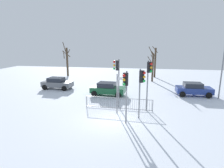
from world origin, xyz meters
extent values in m
plane|color=silver|center=(0.00, 0.00, 0.00)|extent=(60.00, 60.00, 0.00)
cylinder|color=slate|center=(-0.05, 2.91, 2.21)|extent=(0.11, 0.11, 4.42)
cube|color=black|center=(-0.22, 2.89, 3.87)|extent=(0.26, 0.34, 0.90)
sphere|color=red|center=(-0.46, 2.86, 4.17)|extent=(0.20, 0.20, 0.20)
sphere|color=orange|center=(-0.46, 2.86, 3.87)|extent=(0.20, 0.20, 0.20)
sphere|color=green|center=(-0.46, 2.86, 3.57)|extent=(0.20, 0.20, 0.20)
cylinder|color=slate|center=(0.94, -0.56, 1.95)|extent=(0.11, 0.11, 3.89)
cube|color=black|center=(0.88, -0.71, 3.34)|extent=(0.38, 0.32, 0.90)
sphere|color=red|center=(0.79, -0.94, 3.64)|extent=(0.20, 0.20, 0.20)
sphere|color=orange|center=(0.79, -0.94, 3.34)|extent=(0.20, 0.20, 0.20)
sphere|color=green|center=(0.79, -0.94, 3.04)|extent=(0.20, 0.20, 0.20)
cylinder|color=slate|center=(1.85, 0.50, 1.96)|extent=(0.11, 0.11, 3.92)
cube|color=black|center=(1.97, 0.39, 3.37)|extent=(0.38, 0.39, 0.90)
sphere|color=red|center=(2.16, 0.23, 3.67)|extent=(0.20, 0.20, 0.20)
sphere|color=orange|center=(2.16, 0.23, 3.37)|extent=(0.20, 0.20, 0.20)
sphere|color=green|center=(2.16, 0.23, 3.07)|extent=(0.20, 0.20, 0.20)
cylinder|color=slate|center=(2.47, 2.38, 2.19)|extent=(0.11, 0.11, 4.39)
cube|color=black|center=(2.57, 2.25, 3.84)|extent=(0.39, 0.36, 0.90)
sphere|color=red|center=(2.71, 2.04, 4.14)|extent=(0.20, 0.20, 0.20)
sphere|color=orange|center=(2.71, 2.04, 3.84)|extent=(0.20, 0.20, 0.20)
sphere|color=green|center=(2.71, 2.04, 3.54)|extent=(0.20, 0.20, 0.20)
cylinder|color=slate|center=(0.02, 1.28, 1.68)|extent=(0.09, 0.09, 3.36)
cube|color=white|center=(0.40, 1.19, 3.01)|extent=(0.69, 0.19, 0.22)
cube|color=slate|center=(0.00, 2.28, 1.05)|extent=(5.98, 0.37, 0.04)
cube|color=slate|center=(0.00, 2.28, 0.12)|extent=(5.98, 0.37, 0.04)
cylinder|color=slate|center=(-2.90, 2.44, 0.53)|extent=(0.02, 0.02, 1.05)
cylinder|color=slate|center=(-2.72, 2.43, 0.53)|extent=(0.02, 0.02, 1.05)
cylinder|color=slate|center=(-2.54, 2.42, 0.53)|extent=(0.02, 0.02, 1.05)
cylinder|color=slate|center=(-2.36, 2.41, 0.53)|extent=(0.02, 0.02, 1.05)
cylinder|color=slate|center=(-2.18, 2.40, 0.53)|extent=(0.02, 0.02, 1.05)
cylinder|color=slate|center=(-2.00, 2.39, 0.53)|extent=(0.02, 0.02, 1.05)
cylinder|color=slate|center=(-1.82, 2.38, 0.53)|extent=(0.02, 0.02, 1.05)
cylinder|color=slate|center=(-1.63, 2.37, 0.53)|extent=(0.02, 0.02, 1.05)
cylinder|color=slate|center=(-1.45, 2.36, 0.53)|extent=(0.02, 0.02, 1.05)
cylinder|color=slate|center=(-1.27, 2.35, 0.53)|extent=(0.02, 0.02, 1.05)
cylinder|color=slate|center=(-1.09, 2.34, 0.53)|extent=(0.02, 0.02, 1.05)
cylinder|color=slate|center=(-0.91, 2.33, 0.53)|extent=(0.02, 0.02, 1.05)
cylinder|color=slate|center=(-0.73, 2.32, 0.53)|extent=(0.02, 0.02, 1.05)
cylinder|color=slate|center=(-0.55, 2.31, 0.53)|extent=(0.02, 0.02, 1.05)
cylinder|color=slate|center=(-0.37, 2.30, 0.53)|extent=(0.02, 0.02, 1.05)
cylinder|color=slate|center=(-0.19, 2.29, 0.53)|extent=(0.02, 0.02, 1.05)
cylinder|color=slate|center=(0.00, 2.28, 0.53)|extent=(0.02, 0.02, 1.05)
cylinder|color=slate|center=(0.18, 2.27, 0.53)|extent=(0.02, 0.02, 1.05)
cylinder|color=slate|center=(0.36, 2.26, 0.53)|extent=(0.02, 0.02, 1.05)
cylinder|color=slate|center=(0.54, 2.25, 0.53)|extent=(0.02, 0.02, 1.05)
cylinder|color=slate|center=(0.72, 2.24, 0.53)|extent=(0.02, 0.02, 1.05)
cylinder|color=slate|center=(0.90, 2.23, 0.53)|extent=(0.02, 0.02, 1.05)
cylinder|color=slate|center=(1.08, 2.22, 0.53)|extent=(0.02, 0.02, 1.05)
cylinder|color=slate|center=(1.26, 2.21, 0.53)|extent=(0.02, 0.02, 1.05)
cylinder|color=slate|center=(1.44, 2.20, 0.53)|extent=(0.02, 0.02, 1.05)
cylinder|color=slate|center=(1.63, 2.19, 0.53)|extent=(0.02, 0.02, 1.05)
cylinder|color=slate|center=(1.81, 2.18, 0.53)|extent=(0.02, 0.02, 1.05)
cylinder|color=slate|center=(1.99, 2.17, 0.53)|extent=(0.02, 0.02, 1.05)
cylinder|color=slate|center=(2.17, 2.16, 0.53)|extent=(0.02, 0.02, 1.05)
cylinder|color=slate|center=(2.35, 2.15, 0.53)|extent=(0.02, 0.02, 1.05)
cylinder|color=slate|center=(2.53, 2.13, 0.53)|extent=(0.02, 0.02, 1.05)
cylinder|color=slate|center=(2.71, 2.12, 0.53)|extent=(0.02, 0.02, 1.05)
cylinder|color=slate|center=(2.89, 2.11, 0.53)|extent=(0.02, 0.02, 1.05)
cylinder|color=slate|center=(-2.99, 2.44, 0.53)|extent=(0.06, 0.06, 1.05)
cylinder|color=slate|center=(2.98, 2.11, 0.53)|extent=(0.06, 0.06, 1.05)
cube|color=#195933|center=(-1.75, 6.62, 0.65)|extent=(3.92, 1.98, 0.65)
cube|color=#1E232D|center=(-1.90, 6.63, 1.20)|extent=(2.01, 1.64, 0.55)
cylinder|color=black|center=(-0.34, 7.37, 0.32)|extent=(0.65, 0.27, 0.64)
cylinder|color=black|center=(-0.47, 5.67, 0.32)|extent=(0.65, 0.27, 0.64)
cylinder|color=black|center=(-3.03, 7.57, 0.32)|extent=(0.65, 0.27, 0.64)
cylinder|color=black|center=(-3.16, 5.88, 0.32)|extent=(0.65, 0.27, 0.64)
cube|color=slate|center=(-8.72, 8.54, 0.65)|extent=(3.88, 1.89, 0.65)
cube|color=#1E232D|center=(-8.87, 8.55, 1.20)|extent=(1.98, 1.60, 0.55)
cylinder|color=black|center=(-7.33, 9.32, 0.32)|extent=(0.65, 0.25, 0.64)
cylinder|color=black|center=(-7.42, 7.62, 0.32)|extent=(0.65, 0.25, 0.64)
cylinder|color=black|center=(-10.03, 9.46, 0.32)|extent=(0.65, 0.25, 0.64)
cylinder|color=black|center=(-10.11, 7.76, 0.32)|extent=(0.65, 0.25, 0.64)
cube|color=navy|center=(7.79, 8.05, 0.65)|extent=(3.80, 1.70, 0.65)
cube|color=#1E232D|center=(7.64, 8.05, 1.20)|extent=(1.90, 1.50, 0.55)
cylinder|color=black|center=(9.14, 8.90, 0.32)|extent=(0.64, 0.22, 0.64)
cylinder|color=black|center=(9.14, 7.20, 0.32)|extent=(0.64, 0.22, 0.64)
cylinder|color=black|center=(6.44, 8.90, 0.32)|extent=(0.64, 0.22, 0.64)
cylinder|color=black|center=(6.44, 7.20, 0.32)|extent=(0.64, 0.22, 0.64)
cylinder|color=slate|center=(10.16, 7.33, 3.92)|extent=(0.14, 0.14, 7.85)
cylinder|color=#473828|center=(-11.27, 18.07, 2.50)|extent=(0.35, 0.35, 5.00)
cylinder|color=#473828|center=(-11.21, 18.47, 4.06)|extent=(0.92, 0.24, 1.35)
cylinder|color=#473828|center=(-11.73, 17.85, 3.78)|extent=(0.59, 1.06, 1.29)
cylinder|color=#473828|center=(-11.54, 17.73, 5.15)|extent=(0.84, 0.72, 1.65)
cylinder|color=#473828|center=(-11.10, 17.43, 3.97)|extent=(1.38, 0.46, 1.15)
cylinder|color=#473828|center=(4.12, 19.10, 2.51)|extent=(0.30, 0.30, 5.02)
cylinder|color=#473828|center=(3.98, 18.67, 4.73)|extent=(0.98, 0.41, 1.09)
cylinder|color=#473828|center=(3.58, 18.91, 3.51)|extent=(0.51, 1.17, 0.70)
cylinder|color=#473828|center=(3.58, 18.82, 3.94)|extent=(0.70, 1.20, 1.40)
cylinder|color=#473828|center=(3.55, 15.35, 2.14)|extent=(0.28, 0.28, 4.27)
cylinder|color=#473828|center=(3.05, 15.07, 3.37)|extent=(0.67, 1.09, 0.91)
cylinder|color=#473828|center=(3.22, 14.99, 4.58)|extent=(0.83, 0.79, 1.39)
cylinder|color=#473828|center=(3.60, 15.01, 4.16)|extent=(0.77, 0.21, 1.00)
camera|label=1|loc=(1.99, -13.28, 5.78)|focal=29.71mm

